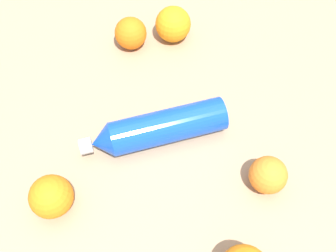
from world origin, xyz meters
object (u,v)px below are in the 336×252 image
(water_bottle, at_px, (158,129))
(orange_1, at_px, (268,175))
(orange_0, at_px, (131,33))
(orange_3, at_px, (51,197))
(orange_4, at_px, (173,24))

(water_bottle, relative_size, orange_1, 4.15)
(orange_0, bearing_deg, water_bottle, 89.82)
(orange_1, height_order, orange_3, orange_3)
(orange_3, distance_m, orange_4, 0.48)
(orange_4, bearing_deg, orange_3, 49.27)
(orange_3, bearing_deg, orange_1, 172.02)
(water_bottle, bearing_deg, orange_1, 137.10)
(orange_4, bearing_deg, water_bottle, 69.23)
(orange_1, xyz_separation_m, orange_3, (0.38, -0.05, 0.00))
(orange_1, height_order, orange_4, orange_4)
(orange_0, bearing_deg, orange_4, 180.00)
(orange_0, xyz_separation_m, orange_3, (0.21, 0.36, 0.00))
(orange_1, distance_m, orange_4, 0.42)
(orange_0, bearing_deg, orange_1, 111.88)
(orange_1, xyz_separation_m, orange_4, (0.07, -0.41, 0.01))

